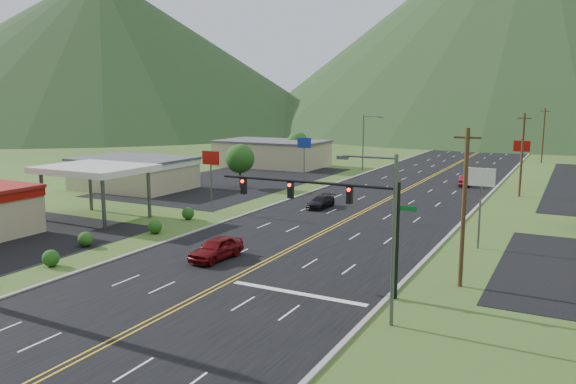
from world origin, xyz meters
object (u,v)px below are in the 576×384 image
at_px(car_dark_mid, 321,202).
at_px(gas_canopy, 95,170).
at_px(traffic_signal, 334,205).
at_px(car_red_far, 465,181).
at_px(car_red_near, 216,249).
at_px(streetlight_east, 388,228).
at_px(streetlight_west, 365,139).

bearing_deg(car_dark_mid, gas_canopy, -136.75).
bearing_deg(traffic_signal, car_red_far, 90.44).
bearing_deg(car_red_far, car_red_near, 68.10).
bearing_deg(car_red_near, streetlight_east, -17.19).
distance_m(gas_canopy, car_red_near, 19.86).
relative_size(gas_canopy, car_red_far, 2.32).
xyz_separation_m(traffic_signal, streetlight_east, (4.70, -4.00, -0.15)).
bearing_deg(car_red_near, gas_canopy, 165.53).
relative_size(streetlight_east, car_dark_mid, 2.03).
bearing_deg(car_red_near, traffic_signal, -5.85).
height_order(streetlight_west, car_dark_mid, streetlight_west).
xyz_separation_m(streetlight_west, gas_canopy, (-10.32, -48.00, -0.31)).
relative_size(traffic_signal, streetlight_west, 1.46).
bearing_deg(streetlight_west, traffic_signal, -72.03).
xyz_separation_m(car_red_near, car_red_far, (9.71, 44.58, -0.11)).
xyz_separation_m(streetlight_west, car_red_far, (17.81, -9.65, -4.47)).
height_order(gas_canopy, car_red_far, gas_canopy).
xyz_separation_m(traffic_signal, car_red_far, (-0.35, 46.36, -4.62)).
distance_m(car_dark_mid, car_red_far, 25.57).
xyz_separation_m(car_dark_mid, car_red_far, (10.94, 23.12, 0.07)).
bearing_deg(streetlight_west, car_dark_mid, -78.16).
height_order(streetlight_east, streetlight_west, same).
bearing_deg(car_dark_mid, traffic_signal, -62.38).
relative_size(traffic_signal, car_dark_mid, 2.95).
height_order(car_red_near, car_red_far, car_red_near).
bearing_deg(gas_canopy, streetlight_west, 77.87).
bearing_deg(streetlight_west, streetlight_east, -69.14).
bearing_deg(streetlight_east, car_red_far, 95.73).
bearing_deg(car_dark_mid, car_red_far, 66.38).
xyz_separation_m(streetlight_east, car_red_near, (-14.76, 5.78, -4.36)).
distance_m(traffic_signal, streetlight_west, 58.88).
bearing_deg(car_red_far, streetlight_west, -38.07).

